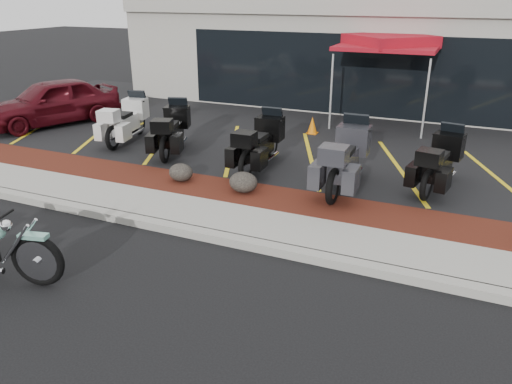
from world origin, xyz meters
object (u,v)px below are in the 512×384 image
at_px(parked_car, 52,102).
at_px(traffic_cone, 312,125).
at_px(hero_cruiser, 37,253).
at_px(popup_canopy, 389,43).
at_px(touring_white, 138,113).

height_order(parked_car, traffic_cone, parked_car).
height_order(hero_cruiser, popup_canopy, popup_canopy).
bearing_deg(touring_white, parked_car, 79.99).
bearing_deg(parked_car, hero_cruiser, -23.63).
relative_size(touring_white, parked_car, 0.54).
xyz_separation_m(touring_white, traffic_cone, (4.62, 2.12, -0.40)).
xyz_separation_m(hero_cruiser, touring_white, (-3.37, 7.15, 0.25)).
bearing_deg(traffic_cone, parked_car, -164.52).
xyz_separation_m(touring_white, popup_canopy, (6.29, 4.20, 1.81)).
distance_m(parked_car, traffic_cone, 8.14).
height_order(hero_cruiser, parked_car, parked_car).
xyz_separation_m(hero_cruiser, popup_canopy, (2.91, 11.35, 2.05)).
relative_size(hero_cruiser, parked_car, 0.75).
xyz_separation_m(touring_white, parked_car, (-3.21, -0.05, 0.06)).
bearing_deg(touring_white, popup_canopy, -67.07).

